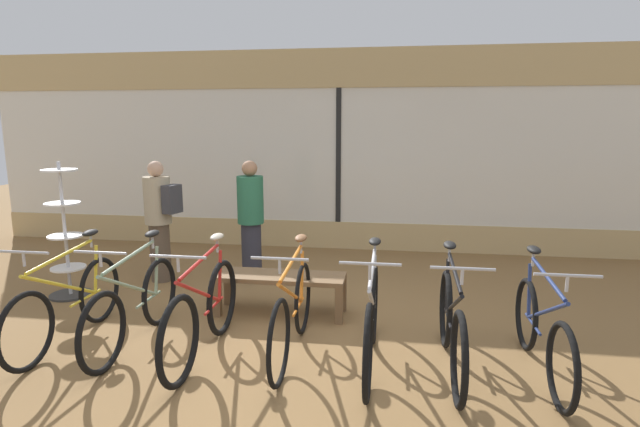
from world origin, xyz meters
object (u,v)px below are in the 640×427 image
display_bench (281,282)px  customer_by_window (160,218)px  customer_near_rack (251,219)px  bicycle_far_right (542,332)px  bicycle_center_left (203,313)px  bicycle_left (135,306)px  bicycle_center_right (371,321)px  bicycle_center (293,312)px  bicycle_right (452,326)px  bicycle_far_left (68,304)px  accessory_rack (66,242)px

display_bench → customer_by_window: customer_by_window is taller
customer_near_rack → display_bench: bearing=-59.5°
bicycle_far_right → bicycle_center_left: bearing=-178.2°
bicycle_left → bicycle_center_right: (2.21, -0.09, 0.02)m
bicycle_center → bicycle_center_left: bearing=-169.7°
display_bench → bicycle_center_left: bearing=-112.8°
bicycle_center → customer_by_window: bearing=139.4°
bicycle_right → bicycle_far_left: bearing=179.6°
accessory_rack → display_bench: bearing=-3.8°
bicycle_center_left → display_bench: size_ratio=1.24×
bicycle_left → bicycle_right: bearing=-1.4°
bicycle_center_left → bicycle_far_right: (2.88, 0.09, -0.03)m
bicycle_center_left → accessory_rack: bearing=150.3°
bicycle_far_left → bicycle_center: bicycle_center is taller
bicycle_left → bicycle_center: bearing=0.9°
bicycle_left → accessory_rack: size_ratio=1.06×
bicycle_far_right → customer_by_window: size_ratio=1.07×
bicycle_center → display_bench: size_ratio=1.24×
accessory_rack → customer_near_rack: size_ratio=1.02×
bicycle_center → bicycle_far_right: bicycle_center is taller
bicycle_far_left → bicycle_left: (0.65, 0.04, 0.00)m
bicycle_center_left → bicycle_center_right: size_ratio=0.99×
bicycle_left → bicycle_center_right: size_ratio=0.98×
bicycle_center_right → bicycle_far_right: size_ratio=1.04×
bicycle_far_left → bicycle_center_left: size_ratio=1.00×
bicycle_center → customer_near_rack: size_ratio=1.09×
bicycle_center_right → display_bench: (-1.03, 1.05, -0.04)m
bicycle_center_left → customer_near_rack: (-0.19, 2.17, 0.43)m
customer_near_rack → bicycle_far_right: bearing=-34.1°
bicycle_left → bicycle_center_left: (0.72, -0.12, 0.02)m
bicycle_center_left → accessory_rack: (-2.19, 1.25, 0.27)m
bicycle_far_right → customer_near_rack: size_ratio=1.06×
bicycle_far_right → customer_by_window: 4.65m
bicycle_center_right → customer_near_rack: customer_near_rack is taller
bicycle_far_left → bicycle_far_right: 4.25m
bicycle_center → bicycle_right: 1.38m
bicycle_right → bicycle_far_right: 0.73m
bicycle_center_right → bicycle_right: 0.67m
bicycle_right → display_bench: size_ratio=1.23×
bicycle_far_right → bicycle_center_right: bearing=-177.4°
bicycle_far_left → display_bench: bicycle_far_left is taller
bicycle_far_left → customer_by_window: customer_by_window is taller
bicycle_far_right → accessory_rack: 5.22m
customer_by_window → bicycle_far_left: bearing=-90.5°
bicycle_left → customer_near_rack: size_ratio=1.09×
bicycle_center_left → customer_by_window: customer_by_window is taller
bicycle_far_left → customer_near_rack: size_ratio=1.10×
bicycle_far_right → customer_near_rack: bearing=145.9°
bicycle_center_left → bicycle_center: size_ratio=1.01×
bicycle_center_right → bicycle_right: bearing=1.8°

